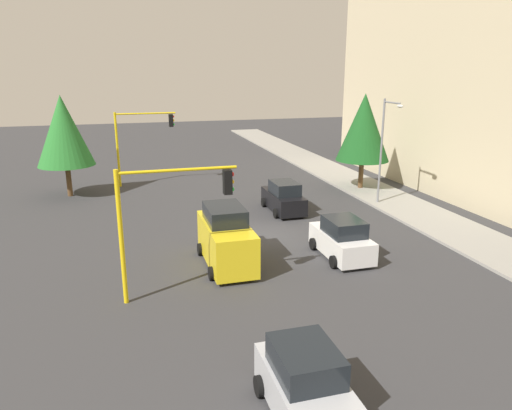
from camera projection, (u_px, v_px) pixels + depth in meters
ground_plane at (265, 236)px, 26.31m from camera, size 120.00×120.00×0.00m
sidewalk_kerb at (387, 198)px, 33.68m from camera, size 80.00×4.00×0.15m
lane_arrow_near at (280, 364)px, 14.87m from camera, size 2.40×1.10×1.10m
apartment_block at (468, 78)px, 36.29m from camera, size 23.97×9.30×16.29m
traffic_signal_far_right at (141, 134)px, 36.65m from camera, size 0.36×4.59×5.70m
traffic_signal_near_right at (169, 206)px, 18.24m from camera, size 0.36×4.59×5.32m
street_lamp_curbside at (385, 141)px, 30.88m from camera, size 2.15×0.28×7.00m
tree_roadside_mid at (364, 127)px, 35.06m from camera, size 3.91×3.91×7.14m
tree_opposite_side at (63, 131)px, 33.23m from camera, size 3.91×3.91×7.13m
delivery_van_yellow at (226, 238)px, 22.13m from camera, size 4.80×2.22×2.77m
car_white at (342, 239)px, 23.12m from camera, size 3.94×2.10×1.98m
car_silver at (307, 387)px, 12.39m from camera, size 3.85×2.09×1.98m
car_black at (284, 198)px, 30.54m from camera, size 4.20×2.04×1.98m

